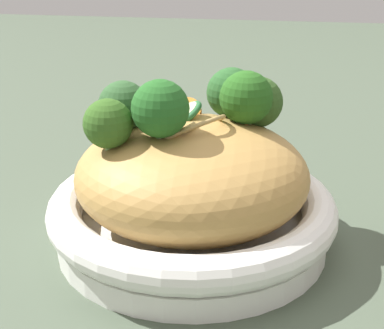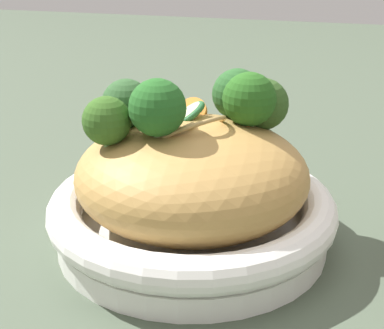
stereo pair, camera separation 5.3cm
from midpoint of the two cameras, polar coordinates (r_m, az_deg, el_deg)
The scene contains 7 objects.
ground_plane at distance 0.57m, azimuth 2.71°, elevation -7.67°, with size 3.00×3.00×0.00m, color #44503F.
serving_bowl at distance 0.55m, azimuth 2.76°, elevation -5.13°, with size 0.27×0.27×0.06m.
noodle_heap at distance 0.54m, azimuth 2.84°, elevation -1.01°, with size 0.22×0.22×0.11m.
broccoli_florets at distance 0.53m, azimuth 3.61°, elevation 5.83°, with size 0.15×0.19×0.07m.
carrot_coins at distance 0.56m, azimuth 3.97°, elevation 4.87°, with size 0.05×0.09×0.03m.
zucchini_slices at distance 0.56m, azimuth -1.57°, elevation 4.26°, with size 0.05×0.12×0.05m.
chicken_chunks at distance 0.56m, azimuth -1.53°, elevation 4.99°, with size 0.08×0.05×0.03m.
Camera 2 is at (0.47, 0.14, 0.28)m, focal length 53.97 mm.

